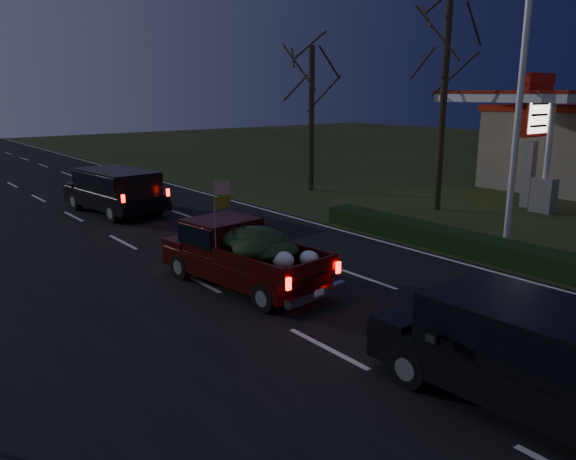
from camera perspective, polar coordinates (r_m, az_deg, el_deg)
ground at (r=11.03m, az=4.01°, el=-11.98°), size 120.00×120.00×0.00m
road_asphalt at (r=11.02m, az=4.01°, el=-11.93°), size 14.00×120.00×0.02m
hedge_row at (r=18.37m, az=15.91°, el=-0.90°), size 1.00×10.00×0.60m
light_pole at (r=18.72m, az=22.73°, el=14.88°), size 0.50×0.90×9.16m
gas_price_pylon at (r=25.86m, az=23.77°, el=10.38°), size 2.00×0.41×5.57m
gas_canopy at (r=28.08m, az=24.04°, el=11.72°), size 7.10×6.10×4.88m
bare_tree_mid at (r=24.02m, az=15.82°, el=17.01°), size 3.60×3.60×8.50m
bare_tree_far at (r=28.05m, az=2.43°, el=14.66°), size 3.60×3.60×7.00m
pickup_truck at (r=14.13m, az=-4.65°, el=-2.14°), size 2.32×4.86×2.46m
lead_suv at (r=23.72m, az=-17.10°, el=4.21°), size 2.62×5.23×1.45m
rear_suv at (r=9.42m, az=24.15°, el=-10.93°), size 2.36×4.87×1.38m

